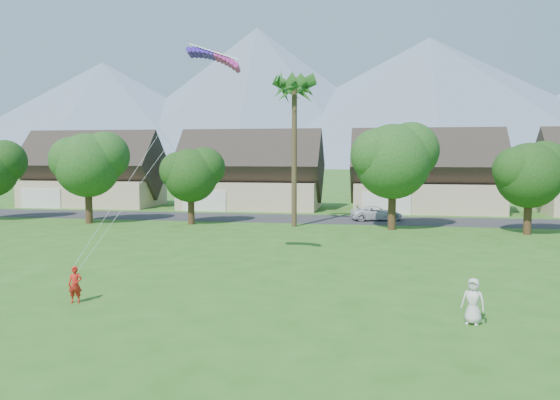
% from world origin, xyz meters
% --- Properties ---
extents(ground, '(500.00, 500.00, 0.00)m').
position_xyz_m(ground, '(0.00, 0.00, 0.00)').
color(ground, '#2D6019').
rests_on(ground, ground).
extents(street, '(90.00, 7.00, 0.01)m').
position_xyz_m(street, '(0.00, 34.00, 0.01)').
color(street, '#2D2D30').
rests_on(street, ground).
extents(kite_flyer, '(0.61, 0.47, 1.51)m').
position_xyz_m(kite_flyer, '(-7.39, 3.72, 0.75)').
color(kite_flyer, red).
rests_on(kite_flyer, ground).
extents(watcher, '(0.95, 0.79, 1.66)m').
position_xyz_m(watcher, '(8.10, 3.57, 0.83)').
color(watcher, silver).
rests_on(watcher, ground).
extents(parked_car, '(5.07, 3.24, 1.30)m').
position_xyz_m(parked_car, '(4.82, 34.00, 0.65)').
color(parked_car, white).
rests_on(parked_car, ground).
extents(mountain_ridge, '(540.00, 240.00, 70.00)m').
position_xyz_m(mountain_ridge, '(10.40, 260.00, 29.07)').
color(mountain_ridge, slate).
rests_on(mountain_ridge, ground).
extents(houses_row, '(72.75, 8.19, 8.86)m').
position_xyz_m(houses_row, '(0.49, 42.99, 3.44)').
color(houses_row, beige).
rests_on(houses_row, ground).
extents(tree_row, '(62.27, 6.67, 8.45)m').
position_xyz_m(tree_row, '(-1.14, 27.92, 4.89)').
color(tree_row, '#47301C').
rests_on(tree_row, ground).
extents(fan_palm, '(3.00, 3.00, 13.80)m').
position_xyz_m(fan_palm, '(-2.00, 28.50, 11.80)').
color(fan_palm, '#4C3D26').
rests_on(fan_palm, ground).
extents(parafoil_kite, '(2.83, 1.12, 0.50)m').
position_xyz_m(parafoil_kite, '(-3.54, 10.99, 11.06)').
color(parafoil_kite, '#3B19BD').
rests_on(parafoil_kite, ground).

